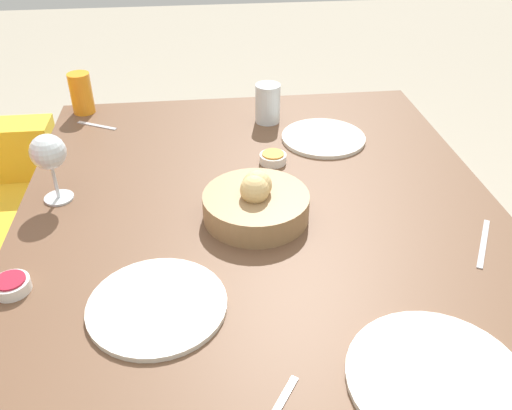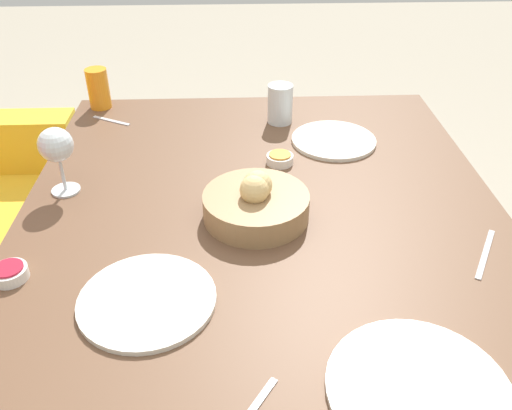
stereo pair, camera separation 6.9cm
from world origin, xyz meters
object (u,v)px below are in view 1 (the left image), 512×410
at_px(juice_glass, 81,93).
at_px(plate_far_center, 157,305).
at_px(plate_near_left, 437,379).
at_px(jam_bowl_berry, 11,285).
at_px(spoon_coffee, 97,126).
at_px(plate_near_right, 323,138).
at_px(water_tumbler, 268,103).
at_px(knife_silver, 483,243).
at_px(bread_basket, 256,202).
at_px(wine_glass, 49,154).
at_px(jam_bowl_honey, 273,158).

bearing_deg(juice_glass, plate_far_center, -163.94).
distance_m(plate_near_left, juice_glass, 1.22).
distance_m(jam_bowl_berry, spoon_coffee, 0.66).
distance_m(plate_near_right, spoon_coffee, 0.63).
distance_m(water_tumbler, knife_silver, 0.70).
relative_size(bread_basket, water_tumbler, 2.05).
height_order(plate_near_right, juice_glass, juice_glass).
bearing_deg(plate_far_center, spoon_coffee, 14.74).
xyz_separation_m(plate_near_left, water_tumbler, (0.91, 0.13, 0.05)).
height_order(plate_near_left, juice_glass, juice_glass).
bearing_deg(spoon_coffee, plate_far_center, -165.26).
distance_m(wine_glass, jam_bowl_honey, 0.52).
distance_m(plate_near_left, jam_bowl_honey, 0.69).
height_order(juice_glass, water_tumbler, juice_glass).
relative_size(jam_bowl_honey, spoon_coffee, 0.57).
height_order(water_tumbler, wine_glass, wine_glass).
bearing_deg(plate_far_center, jam_bowl_honey, -29.35).
relative_size(juice_glass, jam_bowl_berry, 1.78).
bearing_deg(bread_basket, plate_far_center, 141.31).
distance_m(bread_basket, plate_far_center, 0.32).
relative_size(bread_basket, juice_glass, 1.90).
relative_size(water_tumbler, wine_glass, 0.69).
bearing_deg(wine_glass, bread_basket, -105.55).
height_order(plate_near_left, jam_bowl_honey, jam_bowl_honey).
height_order(juice_glass, spoon_coffee, juice_glass).
xyz_separation_m(bread_basket, jam_bowl_honey, (0.23, -0.07, -0.02)).
xyz_separation_m(bread_basket, spoon_coffee, (0.49, 0.39, -0.03)).
relative_size(plate_near_right, water_tumbler, 2.04).
distance_m(bread_basket, plate_near_right, 0.40).
xyz_separation_m(plate_near_right, plate_far_center, (-0.58, 0.42, 0.00)).
distance_m(wine_glass, jam_bowl_berry, 0.31).
distance_m(jam_bowl_honey, spoon_coffee, 0.53).
relative_size(bread_basket, plate_near_left, 0.83).
height_order(wine_glass, spoon_coffee, wine_glass).
relative_size(wine_glass, jam_bowl_berry, 2.37).
bearing_deg(water_tumbler, jam_bowl_honey, 175.63).
height_order(water_tumbler, jam_bowl_honey, water_tumbler).
distance_m(bread_basket, jam_bowl_honey, 0.24).
bearing_deg(plate_near_right, knife_silver, -155.47).
relative_size(plate_near_right, juice_glass, 1.89).
xyz_separation_m(juice_glass, water_tumbler, (-0.12, -0.52, -0.00)).
distance_m(plate_far_center, jam_bowl_honey, 0.54).
height_order(plate_far_center, water_tumbler, water_tumbler).
xyz_separation_m(water_tumbler, jam_bowl_berry, (-0.64, 0.54, -0.04)).
relative_size(jam_bowl_berry, spoon_coffee, 0.57).
distance_m(bread_basket, spoon_coffee, 0.62).
xyz_separation_m(jam_bowl_honey, knife_silver, (-0.37, -0.37, -0.01)).
height_order(wine_glass, knife_silver, wine_glass).
relative_size(water_tumbler, knife_silver, 0.73).
bearing_deg(jam_bowl_honey, juice_glass, 54.64).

